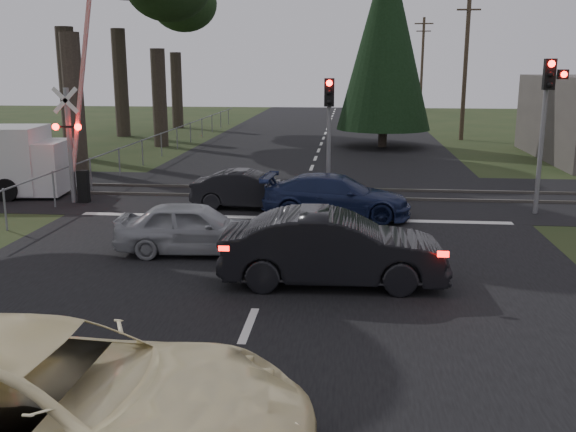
# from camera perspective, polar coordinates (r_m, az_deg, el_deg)

# --- Properties ---
(ground) EXTENTS (120.00, 120.00, 0.00)m
(ground) POSITION_cam_1_polar(r_m,az_deg,el_deg) (11.58, -3.51, -9.71)
(ground) COLOR #243317
(ground) RESTS_ON ground
(road) EXTENTS (14.00, 100.00, 0.01)m
(road) POSITION_cam_1_polar(r_m,az_deg,el_deg) (21.08, 0.77, 0.92)
(road) COLOR black
(road) RESTS_ON ground
(rail_corridor) EXTENTS (120.00, 8.00, 0.01)m
(rail_corridor) POSITION_cam_1_polar(r_m,az_deg,el_deg) (23.04, 1.19, 1.99)
(rail_corridor) COLOR black
(rail_corridor) RESTS_ON ground
(stop_line) EXTENTS (13.00, 0.35, 0.00)m
(stop_line) POSITION_cam_1_polar(r_m,az_deg,el_deg) (19.34, 0.31, -0.19)
(stop_line) COLOR silver
(stop_line) RESTS_ON ground
(rail_near) EXTENTS (120.00, 0.12, 0.10)m
(rail_near) POSITION_cam_1_polar(r_m,az_deg,el_deg) (22.25, 1.03, 1.70)
(rail_near) COLOR #59544C
(rail_near) RESTS_ON ground
(rail_far) EXTENTS (120.00, 0.12, 0.10)m
(rail_far) POSITION_cam_1_polar(r_m,az_deg,el_deg) (23.81, 1.34, 2.47)
(rail_far) COLOR #59544C
(rail_far) RESTS_ON ground
(crossing_signal) EXTENTS (1.62, 0.38, 6.96)m
(crossing_signal) POSITION_cam_1_polar(r_m,az_deg,el_deg) (22.36, -18.30, 6.30)
(crossing_signal) COLOR slate
(crossing_signal) RESTS_ON ground
(traffic_signal_right) EXTENTS (0.68, 0.48, 4.70)m
(traffic_signal_right) POSITION_cam_1_polar(r_m,az_deg,el_deg) (20.86, 22.07, 9.02)
(traffic_signal_right) COLOR slate
(traffic_signal_right) RESTS_ON ground
(traffic_signal_center) EXTENTS (0.32, 0.48, 4.10)m
(traffic_signal_center) POSITION_cam_1_polar(r_m,az_deg,el_deg) (21.28, 3.66, 8.64)
(traffic_signal_center) COLOR slate
(traffic_signal_center) RESTS_ON ground
(utility_pole_mid) EXTENTS (1.80, 0.26, 9.00)m
(utility_pole_mid) POSITION_cam_1_polar(r_m,az_deg,el_deg) (41.08, 15.52, 13.11)
(utility_pole_mid) COLOR #4C3D2D
(utility_pole_mid) RESTS_ON ground
(utility_pole_far) EXTENTS (1.80, 0.26, 9.00)m
(utility_pole_far) POSITION_cam_1_polar(r_m,az_deg,el_deg) (65.87, 11.84, 13.20)
(utility_pole_far) COLOR #4C3D2D
(utility_pole_far) RESTS_ON ground
(conifer_tree) EXTENTS (5.20, 5.20, 11.00)m
(conifer_tree) POSITION_cam_1_polar(r_m,az_deg,el_deg) (36.59, 8.70, 15.45)
(conifer_tree) COLOR #473D33
(conifer_tree) RESTS_ON ground
(fence_left) EXTENTS (0.10, 36.00, 1.20)m
(fence_left) POSITION_cam_1_polar(r_m,az_deg,el_deg) (34.67, -10.44, 5.58)
(fence_left) COLOR slate
(fence_left) RESTS_ON ground
(cream_coupe) EXTENTS (6.07, 2.86, 1.68)m
(cream_coupe) POSITION_cam_1_polar(r_m,az_deg,el_deg) (7.88, -20.77, -15.52)
(cream_coupe) COLOR #FFEFB6
(cream_coupe) RESTS_ON ground
(dark_hatchback) EXTENTS (4.74, 1.80, 1.54)m
(dark_hatchback) POSITION_cam_1_polar(r_m,az_deg,el_deg) (13.47, 4.02, -2.90)
(dark_hatchback) COLOR black
(dark_hatchback) RESTS_ON ground
(silver_car) EXTENTS (3.83, 1.73, 1.28)m
(silver_car) POSITION_cam_1_polar(r_m,az_deg,el_deg) (15.82, -8.39, -1.06)
(silver_car) COLOR #929499
(silver_car) RESTS_ON ground
(blue_sedan) EXTENTS (4.61, 2.21, 1.29)m
(blue_sedan) POSITION_cam_1_polar(r_m,az_deg,el_deg) (19.41, 4.32, 1.74)
(blue_sedan) COLOR #172146
(blue_sedan) RESTS_ON ground
(dark_car_far) EXTENTS (3.71, 1.45, 1.20)m
(dark_car_far) POSITION_cam_1_polar(r_m,az_deg,el_deg) (20.67, -3.46, 2.34)
(dark_car_far) COLOR black
(dark_car_far) RESTS_ON ground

